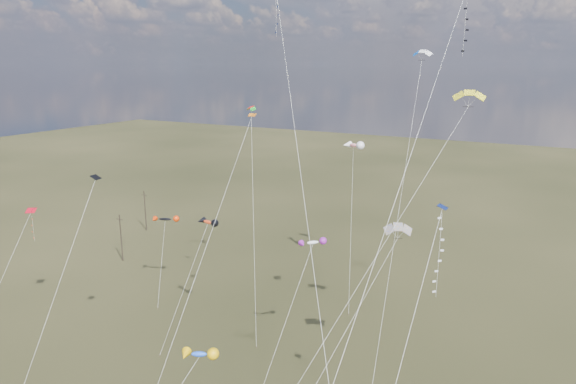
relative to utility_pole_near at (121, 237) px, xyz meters
The scene contains 17 objects.
utility_pole_near is the anchor object (origin of this frame).
utility_pole_far 16.12m from the utility_pole_near, 119.74° to the left, with size 1.40×0.20×8.00m.
diamond_black_high 63.59m from the utility_pole_near, 16.25° to the right, with size 3.75×34.37×38.36m.
diamond_navy_tall 51.61m from the utility_pole_near, 22.08° to the right, with size 20.90×26.77×38.98m.
diamond_black_mid 37.38m from the utility_pole_near, 49.80° to the right, with size 2.70×15.16×21.30m.
diamond_red_low 22.50m from the utility_pole_near, 72.65° to the right, with size 2.68×12.21×14.72m.
diamond_navy_right 62.56m from the utility_pole_near, 23.25° to the right, with size 1.48×19.49×22.70m.
diamond_orange_center 42.44m from the utility_pole_near, 30.38° to the right, with size 1.02×21.04×27.07m.
parafoil_yellow 60.89m from the utility_pole_near, ahead, with size 13.62×17.75×30.13m.
parafoil_blue_white 55.02m from the utility_pole_near, 11.34° to the left, with size 5.81×30.32×34.13m.
parafoil_striped 53.08m from the utility_pole_near, 13.93° to the right, with size 6.89×15.51×17.80m.
parafoil_tricolor 33.67m from the utility_pole_near, ahead, with size 9.82×14.39×26.85m.
novelty_black_orange 16.98m from the utility_pole_near, 19.72° to the right, with size 4.44×6.45×11.31m.
novelty_orange_black 30.45m from the utility_pole_near, 22.63° to the right, with size 2.83×8.95×14.32m.
novelty_white_purple 43.65m from the utility_pole_near, 16.23° to the right, with size 2.40×12.30×14.31m.
novelty_redwhite_stripe 41.17m from the utility_pole_near, 18.57° to the left, with size 6.42×13.24×21.19m.
novelty_blue_yellow 53.83m from the utility_pole_near, 37.76° to the right, with size 5.82×10.79×12.80m.
Camera 1 is at (24.73, -27.60, 31.95)m, focal length 32.00 mm.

